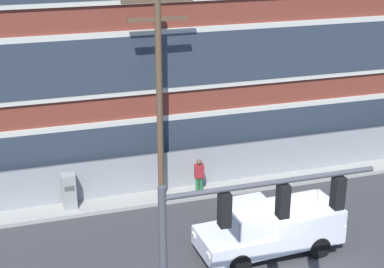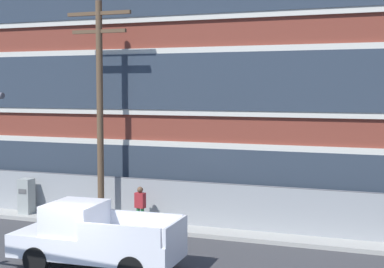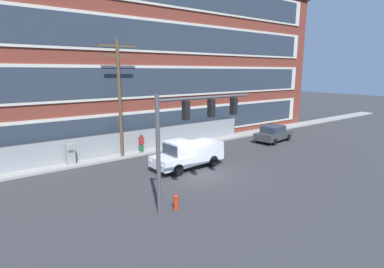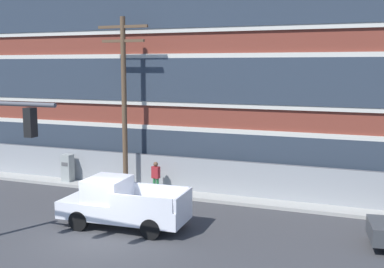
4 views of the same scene
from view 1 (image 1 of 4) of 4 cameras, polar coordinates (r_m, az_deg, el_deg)
name	(u,v)px [view 1 (image 1 of 4)]	position (r m, az deg, el deg)	size (l,w,h in m)	color
sidewalk_building_side	(212,187)	(26.31, 1.97, -5.19)	(80.00, 1.68, 0.16)	#9E9B93
chain_link_fence	(197,168)	(26.05, 0.49, -3.30)	(22.18, 0.06, 1.90)	gray
traffic_signal_mast	(235,231)	(14.95, 4.23, -9.39)	(5.75, 0.43, 5.68)	#4C4C51
pickup_truck_white	(266,230)	(21.49, 7.17, -9.20)	(5.35, 2.29, 2.01)	silver
utility_pole_near_corner	(159,89)	(23.43, -3.20, 4.39)	(2.77, 0.26, 8.97)	brown
electrical_cabinet	(69,193)	(24.66, -11.81, -5.62)	(0.55, 0.55, 1.66)	#939993
pedestrian_near_cabinet	(199,175)	(25.38, 0.70, -3.98)	(0.43, 0.29, 1.69)	#236B38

